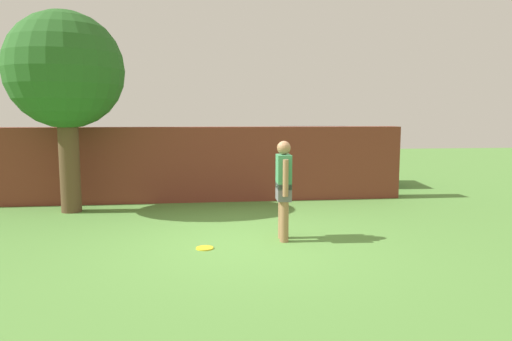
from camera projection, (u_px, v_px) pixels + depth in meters
The scene contains 6 objects.
ground_plane at pixel (248, 243), 7.29m from camera, with size 40.00×40.00×0.00m, color #568C3D.
brick_wall at pixel (168, 165), 10.74m from camera, with size 11.20×0.50×1.76m, color brown.
tree at pixel (65, 73), 9.34m from camera, with size 2.38×2.38×4.14m.
person at pixel (284, 186), 7.37m from camera, with size 0.23×0.54×1.62m.
car at pixel (315, 156), 13.41m from camera, with size 4.39×2.37×1.72m.
frisbee_yellow at pixel (205, 248), 6.98m from camera, with size 0.27×0.27×0.02m, color yellow.
Camera 1 is at (-0.72, -7.07, 2.01)m, focal length 32.08 mm.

